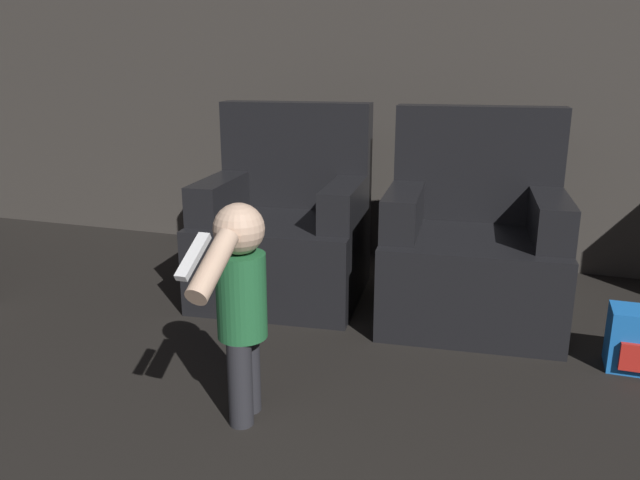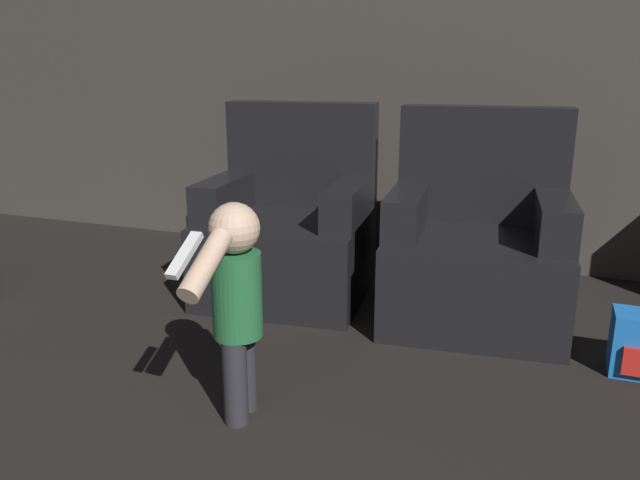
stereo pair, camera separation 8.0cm
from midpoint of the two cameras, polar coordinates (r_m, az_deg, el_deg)
wall_back at (r=4.01m, az=5.03°, el=17.03°), size 8.40×0.05×2.60m
armchair_left at (r=3.35m, az=-2.09°, el=0.84°), size 0.90×0.85×1.01m
armchair_right at (r=3.13m, az=14.81°, el=-0.81°), size 0.89×0.84×1.01m
person_toddler at (r=2.13m, az=-6.65°, el=-5.06°), size 0.17×0.54×0.78m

